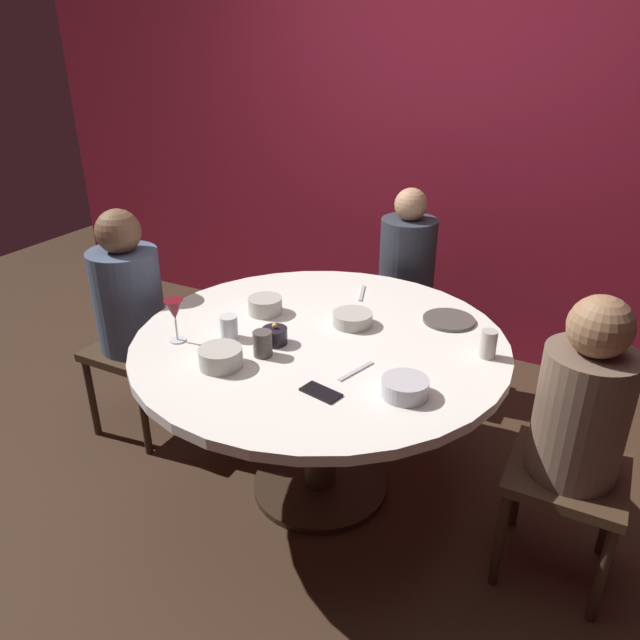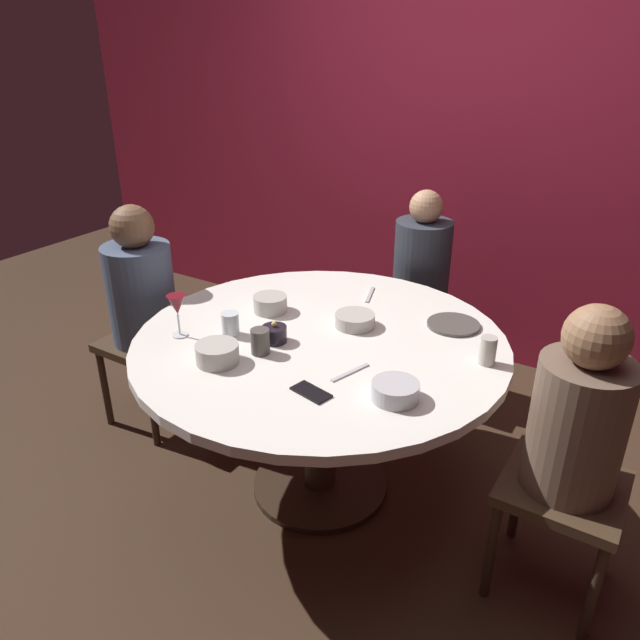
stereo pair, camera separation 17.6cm
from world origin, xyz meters
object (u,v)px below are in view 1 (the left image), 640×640
object	(u,v)px
dining_table	(320,367)
bowl_salad_center	(352,319)
cup_near_candle	(229,327)
bowl_small_white	(265,305)
cell_phone	(321,392)
cup_by_right_diner	(263,344)
seated_diner_right	(581,414)
wine_glass	(174,311)
seated_diner_back	(407,270)
cup_by_left_diner	(488,344)
seated_diner_left	(128,300)
candle_holder	(275,336)
bowl_serving_large	(405,387)
dinner_plate	(449,320)
bowl_sauce_side	(221,357)

from	to	relation	value
dining_table	bowl_salad_center	size ratio (longest dim) A/B	9.02
cup_near_candle	bowl_small_white	bearing A→B (deg)	89.67
cell_phone	cup_by_right_diner	xyz separation A→B (m)	(-0.32, 0.14, 0.05)
seated_diner_right	cup_by_right_diner	world-z (taller)	seated_diner_right
wine_glass	seated_diner_back	bearing A→B (deg)	69.22
seated_diner_back	cup_by_left_diner	bearing A→B (deg)	36.44
cell_phone	cup_by_right_diner	distance (m)	0.35
wine_glass	cup_near_candle	distance (m)	0.22
dining_table	seated_diner_left	bearing A→B (deg)	180.00
cup_by_right_diner	bowl_salad_center	bearing A→B (deg)	64.33
candle_holder	bowl_serving_large	world-z (taller)	candle_holder
seated_diner_right	wine_glass	distance (m)	1.51
seated_diner_left	cup_by_left_diner	xyz separation A→B (m)	(1.65, 0.15, 0.10)
seated_diner_right	bowl_serving_large	size ratio (longest dim) A/B	7.06
seated_diner_back	wine_glass	distance (m)	1.39
seated_diner_left	cell_phone	world-z (taller)	seated_diner_left
dining_table	cup_by_left_diner	world-z (taller)	cup_by_left_diner
cell_phone	bowl_small_white	xyz separation A→B (m)	(-0.51, 0.46, 0.03)
seated_diner_left	seated_diner_right	world-z (taller)	seated_diner_left
cup_near_candle	cup_by_right_diner	distance (m)	0.21
bowl_serving_large	dinner_plate	bearing A→B (deg)	93.25
bowl_sauce_side	cup_by_right_diner	size ratio (longest dim) A/B	1.63
candle_holder	bowl_small_white	distance (m)	0.29
bowl_sauce_side	wine_glass	bearing A→B (deg)	162.84
dinner_plate	bowl_salad_center	xyz separation A→B (m)	(-0.35, -0.22, 0.02)
wine_glass	cup_near_candle	size ratio (longest dim) A/B	1.86
bowl_serving_large	cup_by_left_diner	distance (m)	0.44
seated_diner_right	wine_glass	size ratio (longest dim) A/B	6.45
dining_table	bowl_salad_center	distance (m)	0.24
seated_diner_right	bowl_small_white	size ratio (longest dim) A/B	7.70
dining_table	bowl_small_white	world-z (taller)	bowl_small_white
dinner_plate	cup_by_right_diner	world-z (taller)	cup_by_right_diner
seated_diner_back	cup_by_right_diner	world-z (taller)	seated_diner_back
seated_diner_back	bowl_salad_center	size ratio (longest dim) A/B	6.92
dinner_plate	bowl_serving_large	xyz separation A→B (m)	(0.04, -0.63, 0.02)
wine_glass	bowl_serving_large	bearing A→B (deg)	2.52
seated_diner_back	cup_by_right_diner	size ratio (longest dim) A/B	11.65
bowl_salad_center	bowl_small_white	bearing A→B (deg)	-169.95
bowl_small_white	cup_by_left_diner	distance (m)	0.95
candle_holder	wine_glass	distance (m)	0.40
cell_phone	bowl_sauce_side	size ratio (longest dim) A/B	0.87
dining_table	seated_diner_left	distance (m)	1.03
dinner_plate	cup_by_left_diner	bearing A→B (deg)	-46.92
cup_by_right_diner	cell_phone	bearing A→B (deg)	-23.24
bowl_serving_large	seated_diner_back	bearing A→B (deg)	109.72
dinner_plate	bowl_sauce_side	xyz separation A→B (m)	(-0.63, -0.75, 0.03)
candle_holder	dinner_plate	bearing A→B (deg)	42.78
wine_glass	bowl_sauce_side	distance (m)	0.30
seated_diner_back	bowl_sauce_side	xyz separation A→B (m)	(-0.22, -1.37, 0.09)
dining_table	cell_phone	xyz separation A→B (m)	(0.19, -0.36, 0.14)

